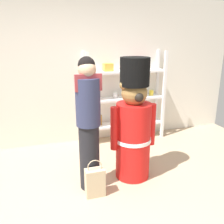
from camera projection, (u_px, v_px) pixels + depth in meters
name	position (u px, v px, depth m)	size (l,w,h in m)	color
ground_plane	(108.00, 212.00, 2.88)	(6.40, 6.40, 0.00)	tan
back_wall	(72.00, 73.00, 4.51)	(6.40, 0.12, 2.60)	silver
merchandise_shelf	(125.00, 96.00, 4.71)	(1.52, 0.35, 1.68)	white
teddy_bear_guard	(133.00, 125.00, 3.42)	(0.65, 0.50, 1.68)	red
person_shopper	(88.00, 122.00, 3.12)	(0.32, 0.30, 1.71)	black
shopping_bag	(95.00, 182.00, 3.14)	(0.24, 0.14, 0.49)	#C1AD89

